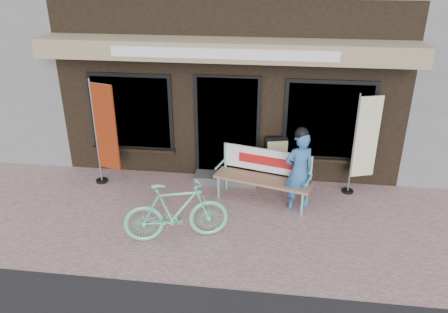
# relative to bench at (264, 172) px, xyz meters

# --- Properties ---
(ground) EXTENTS (70.00, 70.00, 0.00)m
(ground) POSITION_rel_bench_xyz_m (-0.82, -1.12, -0.58)
(ground) COLOR #B78C8D
(ground) RESTS_ON ground
(storefront) EXTENTS (7.00, 6.77, 6.00)m
(storefront) POSITION_rel_bench_xyz_m (-0.82, 3.84, 2.41)
(storefront) COLOR black
(storefront) RESTS_ON ground
(bench) EXTENTS (1.89, 0.91, 0.99)m
(bench) POSITION_rel_bench_xyz_m (0.00, 0.00, 0.00)
(bench) COLOR #6AD0A7
(bench) RESTS_ON ground
(person) EXTENTS (0.65, 0.54, 1.60)m
(person) POSITION_rel_bench_xyz_m (0.63, -0.24, 0.20)
(person) COLOR #2F62A2
(person) RESTS_ON ground
(bicycle) EXTENTS (1.80, 0.97, 1.04)m
(bicycle) POSITION_rel_bench_xyz_m (-1.35, -1.50, -0.06)
(bicycle) COLOR #6AD0A7
(bicycle) RESTS_ON ground
(nobori_red) EXTENTS (0.65, 0.32, 2.20)m
(nobori_red) POSITION_rel_bench_xyz_m (-3.17, 0.20, 0.55)
(nobori_red) COLOR gray
(nobori_red) RESTS_ON ground
(nobori_cream) EXTENTS (0.60, 0.31, 2.04)m
(nobori_cream) POSITION_rel_bench_xyz_m (1.85, 0.55, 0.47)
(nobori_cream) COLOR gray
(nobori_cream) RESTS_ON ground
(menu_stand) EXTENTS (0.50, 0.22, 0.99)m
(menu_stand) POSITION_rel_bench_xyz_m (0.21, 0.81, -0.08)
(menu_stand) COLOR black
(menu_stand) RESTS_ON ground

